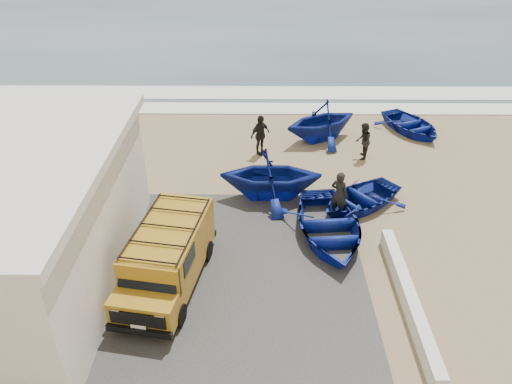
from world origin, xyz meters
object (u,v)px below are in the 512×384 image
object	(u,v)px
parapet	(408,299)
fisherman_front	(339,194)
fisherman_back	(260,135)
boat_near_right	(359,198)
van	(167,255)
boat_far_left	(321,120)
boat_near_left	(329,226)
boat_far_right	(411,125)
fisherman_middle	(363,141)
boat_mid_left	(271,175)

from	to	relation	value
parapet	fisherman_front	distance (m)	4.90
parapet	fisherman_back	world-z (taller)	fisherman_back
boat_near_right	fisherman_front	distance (m)	1.21
van	boat_far_left	world-z (taller)	van
boat_near_left	fisherman_back	bearing A→B (deg)	105.19
boat_far_right	fisherman_front	size ratio (longest dim) A/B	2.02
fisherman_front	boat_near_right	bearing A→B (deg)	-110.25
fisherman_front	fisherman_back	bearing A→B (deg)	-25.59
boat_near_right	boat_far_right	xyz separation A→B (m)	(3.69, 6.81, 0.01)
boat_far_left	fisherman_front	xyz separation A→B (m)	(-0.02, -6.53, -0.07)
boat_far_right	fisherman_back	xyz separation A→B (m)	(-7.43, -2.42, 0.54)
van	fisherman_middle	world-z (taller)	van
fisherman_front	fisherman_middle	size ratio (longest dim) A/B	1.09
van	boat_far_right	size ratio (longest dim) A/B	1.31
parapet	fisherman_middle	bearing A→B (deg)	88.44
boat_near_left	boat_far_left	xyz separation A→B (m)	(0.52, 7.87, 0.52)
van	boat_near_right	bearing A→B (deg)	43.54
boat_far_left	fisherman_middle	xyz separation A→B (m)	(1.65, -1.94, -0.15)
van	boat_near_right	world-z (taller)	van
boat_near_right	boat_far_left	xyz separation A→B (m)	(-0.87, 5.91, 0.61)
parapet	fisherman_back	size ratio (longest dim) A/B	3.24
van	boat_near_right	size ratio (longest dim) A/B	1.35
fisherman_middle	fisherman_back	distance (m)	4.55
boat_near_left	boat_far_right	distance (m)	10.15
fisherman_back	boat_near_right	bearing A→B (deg)	-91.73
boat_far_left	fisherman_front	bearing A→B (deg)	-29.14
fisherman_front	parapet	bearing A→B (deg)	141.82
van	fisherman_back	bearing A→B (deg)	82.39
boat_near_left	boat_near_right	size ratio (longest dim) A/B	1.26
parapet	boat_far_left	bearing A→B (deg)	97.15
boat_near_left	parapet	bearing A→B (deg)	-64.88
parapet	boat_near_left	world-z (taller)	boat_near_left
parapet	boat_far_left	size ratio (longest dim) A/B	1.61
boat_near_left	fisherman_front	bearing A→B (deg)	64.48
boat_far_left	fisherman_front	distance (m)	6.53
boat_mid_left	boat_far_left	size ratio (longest dim) A/B	1.04
boat_mid_left	boat_near_right	bearing A→B (deg)	-100.50
van	boat_near_left	world-z (taller)	van
boat_near_left	boat_far_left	distance (m)	7.91
boat_near_left	boat_near_right	world-z (taller)	boat_near_left
boat_far_right	fisherman_middle	xyz separation A→B (m)	(-2.91, -2.84, 0.45)
boat_far_right	boat_near_left	bearing A→B (deg)	-144.30
boat_mid_left	fisherman_middle	xyz separation A→B (m)	(4.11, 3.35, -0.19)
boat_far_left	boat_far_right	distance (m)	4.69
boat_mid_left	fisherman_back	world-z (taller)	boat_mid_left
boat_far_left	fisherman_back	distance (m)	3.25
fisherman_back	fisherman_front	bearing A→B (deg)	-102.57
boat_near_left	fisherman_back	world-z (taller)	fisherman_back
boat_mid_left	boat_far_right	distance (m)	9.38
boat_mid_left	fisherman_middle	distance (m)	5.31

